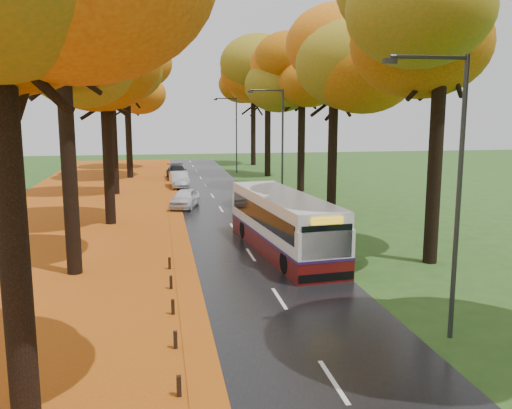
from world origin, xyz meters
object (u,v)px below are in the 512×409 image
object	(u,v)px
car_dark	(177,172)
streetlamp_far	(234,129)
car_white	(185,198)
car_silver	(179,179)
streetlamp_mid	(279,139)
streetlamp_near	(452,177)
bus	(283,222)

from	to	relation	value
car_dark	streetlamp_far	bearing A→B (deg)	32.90
car_white	car_dark	world-z (taller)	car_dark
car_white	car_silver	xyz separation A→B (m)	(0.00, 10.29, 0.04)
streetlamp_mid	car_silver	bearing A→B (deg)	118.97
streetlamp_near	car_white	bearing A→B (deg)	105.26
streetlamp_far	car_silver	world-z (taller)	streetlamp_far
streetlamp_near	streetlamp_far	distance (m)	44.00
streetlamp_mid	streetlamp_far	distance (m)	22.00
streetlamp_far	car_dark	world-z (taller)	streetlamp_far
streetlamp_mid	car_white	size ratio (longest dim) A/B	2.12
bus	car_dark	world-z (taller)	bus
streetlamp_far	streetlamp_near	bearing A→B (deg)	-90.00
streetlamp_mid	car_silver	world-z (taller)	streetlamp_mid
bus	car_white	distance (m)	13.36
car_dark	car_white	bearing A→B (deg)	-92.45
streetlamp_far	car_dark	distance (m)	8.70
bus	car_silver	world-z (taller)	bus
streetlamp_near	car_silver	bearing A→B (deg)	100.68
streetlamp_far	bus	bearing A→B (deg)	-94.03
streetlamp_near	car_dark	size ratio (longest dim) A/B	1.73
streetlamp_mid	car_white	distance (m)	7.56
streetlamp_near	car_dark	bearing A→B (deg)	99.05
streetlamp_mid	streetlamp_near	bearing A→B (deg)	-90.00
streetlamp_mid	bus	xyz separation A→B (m)	(-2.37, -11.66, -3.26)
streetlamp_near	streetlamp_far	xyz separation A→B (m)	(0.00, 44.00, 0.00)
streetlamp_far	car_white	bearing A→B (deg)	-106.76
streetlamp_mid	car_dark	distance (m)	19.06
streetlamp_near	car_dark	world-z (taller)	streetlamp_near
bus	car_dark	bearing A→B (deg)	91.62
streetlamp_near	car_dark	xyz separation A→B (m)	(-6.30, 39.53, -4.00)
bus	car_white	size ratio (longest dim) A/B	2.76
streetlamp_mid	bus	bearing A→B (deg)	-101.48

